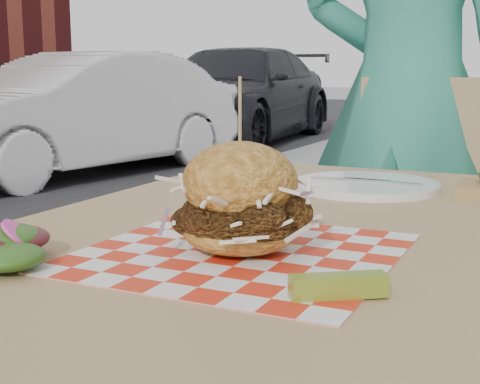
{
  "coord_description": "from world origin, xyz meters",
  "views": [
    {
      "loc": [
        0.51,
        -0.75,
        0.97
      ],
      "look_at": [
        0.17,
        -0.05,
        0.82
      ],
      "focal_mm": 50.0,
      "sensor_mm": 36.0,
      "label": 1
    }
  ],
  "objects_px": {
    "car_dark": "(236,94)",
    "patio_table": "(303,278)",
    "car_white": "(76,114)",
    "patio_chair": "(421,223)",
    "diner": "(407,94)",
    "sandwich": "(240,205)"
  },
  "relations": [
    {
      "from": "patio_table",
      "to": "patio_chair",
      "type": "xyz_separation_m",
      "value": [
        -0.01,
        0.97,
        -0.12
      ]
    },
    {
      "from": "diner",
      "to": "car_dark",
      "type": "height_order",
      "value": "diner"
    },
    {
      "from": "car_white",
      "to": "patio_table",
      "type": "bearing_deg",
      "value": -36.72
    },
    {
      "from": "diner",
      "to": "sandwich",
      "type": "height_order",
      "value": "diner"
    },
    {
      "from": "sandwich",
      "to": "diner",
      "type": "bearing_deg",
      "value": 93.33
    },
    {
      "from": "car_white",
      "to": "sandwich",
      "type": "height_order",
      "value": "car_white"
    },
    {
      "from": "diner",
      "to": "car_white",
      "type": "relative_size",
      "value": 0.51
    },
    {
      "from": "car_white",
      "to": "patio_chair",
      "type": "xyz_separation_m",
      "value": [
        3.79,
        -3.17,
        -0.02
      ]
    },
    {
      "from": "diner",
      "to": "car_white",
      "type": "bearing_deg",
      "value": -37.48
    },
    {
      "from": "car_white",
      "to": "patio_chair",
      "type": "relative_size",
      "value": 3.69
    },
    {
      "from": "diner",
      "to": "sandwich",
      "type": "bearing_deg",
      "value": 95.08
    },
    {
      "from": "car_dark",
      "to": "patio_chair",
      "type": "bearing_deg",
      "value": -64.1
    },
    {
      "from": "diner",
      "to": "patio_chair",
      "type": "bearing_deg",
      "value": 121.33
    },
    {
      "from": "patio_table",
      "to": "patio_chair",
      "type": "bearing_deg",
      "value": 90.36
    },
    {
      "from": "car_dark",
      "to": "patio_chair",
      "type": "xyz_separation_m",
      "value": [
        3.79,
        -6.62,
        -0.1
      ]
    },
    {
      "from": "patio_table",
      "to": "sandwich",
      "type": "bearing_deg",
      "value": -96.0
    },
    {
      "from": "patio_table",
      "to": "diner",
      "type": "bearing_deg",
      "value": 94.76
    },
    {
      "from": "patio_chair",
      "to": "sandwich",
      "type": "distance_m",
      "value": 1.17
    },
    {
      "from": "car_dark",
      "to": "patio_table",
      "type": "xyz_separation_m",
      "value": [
        3.79,
        -7.59,
        0.02
      ]
    },
    {
      "from": "patio_table",
      "to": "patio_chair",
      "type": "height_order",
      "value": "patio_chair"
    },
    {
      "from": "diner",
      "to": "patio_table",
      "type": "relative_size",
      "value": 1.5
    },
    {
      "from": "patio_chair",
      "to": "patio_table",
      "type": "bearing_deg",
      "value": -93.21
    }
  ]
}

